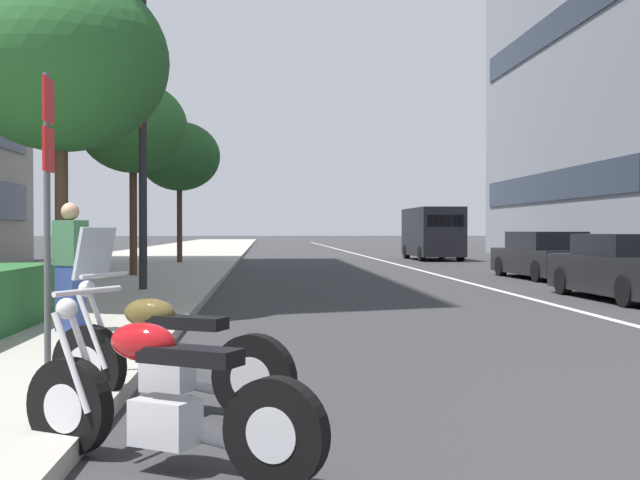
# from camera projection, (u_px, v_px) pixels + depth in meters

# --- Properties ---
(sidewalk_right_plaza) EXTENTS (160.00, 8.20, 0.15)m
(sidewalk_right_plaza) POSITION_uv_depth(u_px,v_px,m) (142.00, 262.00, 33.84)
(sidewalk_right_plaza) COLOR #A39E93
(sidewalk_right_plaza) RESTS_ON ground
(lane_centre_stripe) EXTENTS (110.00, 0.16, 0.01)m
(lane_centre_stripe) POSITION_uv_depth(u_px,v_px,m) (376.00, 259.00, 39.61)
(lane_centre_stripe) COLOR silver
(lane_centre_stripe) RESTS_ON ground
(motorcycle_far_end_row) EXTENTS (1.17, 1.94, 1.10)m
(motorcycle_far_end_row) POSITION_uv_depth(u_px,v_px,m) (163.00, 403.00, 4.76)
(motorcycle_far_end_row) COLOR black
(motorcycle_far_end_row) RESTS_ON ground
(motorcycle_under_tarp) EXTENTS (1.07, 2.05, 1.50)m
(motorcycle_under_tarp) POSITION_uv_depth(u_px,v_px,m) (164.00, 357.00, 6.26)
(motorcycle_under_tarp) COLOR black
(motorcycle_under_tarp) RESTS_ON ground
(car_approaching_light) EXTENTS (4.53, 2.02, 1.39)m
(car_approaching_light) POSITION_uv_depth(u_px,v_px,m) (631.00, 269.00, 16.39)
(car_approaching_light) COLOR black
(car_approaching_light) RESTS_ON ground
(car_far_down_avenue) EXTENTS (4.62, 1.98, 1.43)m
(car_far_down_avenue) POSITION_uv_depth(u_px,v_px,m) (544.00, 256.00, 23.59)
(car_far_down_avenue) COLOR black
(car_far_down_avenue) RESTS_ON ground
(delivery_van_ahead) EXTENTS (5.48, 2.15, 2.56)m
(delivery_van_ahead) POSITION_uv_depth(u_px,v_px,m) (432.00, 232.00, 38.53)
(delivery_van_ahead) COLOR black
(delivery_van_ahead) RESTS_ON ground
(parking_sign_by_curb) EXTENTS (0.32, 0.06, 2.75)m
(parking_sign_by_curb) POSITION_uv_depth(u_px,v_px,m) (48.00, 186.00, 7.08)
(parking_sign_by_curb) COLOR #47494C
(parking_sign_by_curb) RESTS_ON sidewalk_right_plaza
(street_lamp_with_banners) EXTENTS (1.26, 2.38, 8.75)m
(street_lamp_with_banners) POSITION_uv_depth(u_px,v_px,m) (157.00, 59.00, 17.39)
(street_lamp_with_banners) COLOR #232326
(street_lamp_with_banners) RESTS_ON sidewalk_right_plaza
(street_tree_far_plaza) EXTENTS (3.65, 3.65, 5.76)m
(street_tree_far_plaza) POSITION_uv_depth(u_px,v_px,m) (61.00, 61.00, 13.27)
(street_tree_far_plaza) COLOR #473323
(street_tree_far_plaza) RESTS_ON sidewalk_right_plaza
(street_tree_mid_sidewalk) EXTENTS (3.16, 3.16, 5.69)m
(street_tree_mid_sidewalk) POSITION_uv_depth(u_px,v_px,m) (133.00, 128.00, 22.83)
(street_tree_mid_sidewalk) COLOR #473323
(street_tree_mid_sidewalk) RESTS_ON sidewalk_right_plaza
(street_tree_near_plaza_corner) EXTENTS (3.35, 3.35, 5.80)m
(street_tree_near_plaza_corner) POSITION_uv_depth(u_px,v_px,m) (179.00, 157.00, 32.22)
(street_tree_near_plaza_corner) COLOR #473323
(street_tree_near_plaza_corner) RESTS_ON sidewalk_right_plaza
(pedestrian_on_plaza) EXTENTS (0.44, 0.48, 1.68)m
(pedestrian_on_plaza) POSITION_uv_depth(u_px,v_px,m) (70.00, 266.00, 10.19)
(pedestrian_on_plaza) COLOR #33478C
(pedestrian_on_plaza) RESTS_ON sidewalk_right_plaza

